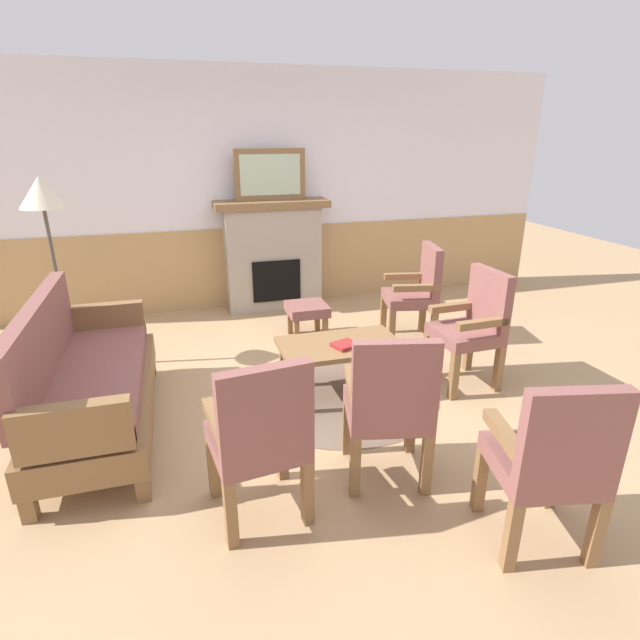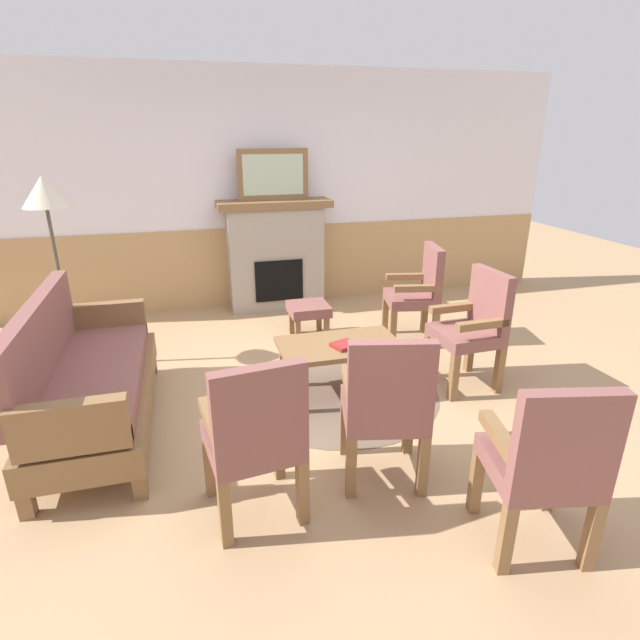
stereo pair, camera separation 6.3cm
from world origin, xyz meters
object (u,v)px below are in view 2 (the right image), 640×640
(fireplace, at_px, (276,254))
(book_on_table, at_px, (344,345))
(armchair_front_left, at_px, (547,460))
(framed_picture, at_px, (273,175))
(coffee_table, at_px, (339,349))
(armchair_near_fireplace, at_px, (419,290))
(armchair_by_window_left, at_px, (474,324))
(couch, at_px, (89,380))
(footstool, at_px, (309,311))
(armchair_front_center, at_px, (255,433))
(armchair_corner_left, at_px, (386,403))
(floor_lamp_by_couch, at_px, (46,205))

(fireplace, xyz_separation_m, book_on_table, (0.10, -2.34, -0.20))
(book_on_table, bearing_deg, armchair_front_left, -75.48)
(framed_picture, distance_m, coffee_table, 2.55)
(armchair_near_fireplace, bearing_deg, armchair_by_window_left, -88.66)
(couch, xyz_separation_m, armchair_by_window_left, (2.96, -0.07, 0.14))
(footstool, bearing_deg, framed_picture, 97.57)
(armchair_near_fireplace, xyz_separation_m, armchair_by_window_left, (0.02, -0.98, 0.00))
(coffee_table, bearing_deg, fireplace, 92.25)
(framed_picture, bearing_deg, armchair_near_fireplace, -50.19)
(framed_picture, height_order, armchair_front_left, framed_picture)
(framed_picture, bearing_deg, armchair_front_center, -102.29)
(armchair_corner_left, bearing_deg, fireplace, 90.33)
(book_on_table, xyz_separation_m, armchair_by_window_left, (1.10, -0.05, 0.08))
(couch, distance_m, coffee_table, 1.85)
(armchair_front_left, relative_size, armchair_corner_left, 1.00)
(armchair_corner_left, bearing_deg, book_on_table, 85.39)
(footstool, bearing_deg, book_on_table, -91.54)
(footstool, bearing_deg, armchair_corner_left, -92.91)
(coffee_table, relative_size, armchair_near_fireplace, 0.98)
(coffee_table, height_order, footstool, coffee_table)
(framed_picture, relative_size, armchair_by_window_left, 0.82)
(framed_picture, relative_size, footstool, 2.00)
(book_on_table, distance_m, armchair_front_center, 1.45)
(coffee_table, bearing_deg, armchair_front_center, -124.56)
(coffee_table, distance_m, armchair_front_center, 1.51)
(armchair_front_center, bearing_deg, book_on_table, 53.20)
(framed_picture, relative_size, book_on_table, 4.41)
(couch, relative_size, coffee_table, 1.88)
(armchair_near_fireplace, distance_m, armchair_front_center, 2.85)
(coffee_table, bearing_deg, armchair_near_fireplace, 37.98)
(coffee_table, xyz_separation_m, armchair_by_window_left, (1.11, -0.13, 0.15))
(fireplace, relative_size, floor_lamp_by_couch, 0.77)
(armchair_front_center, distance_m, armchair_corner_left, 0.79)
(coffee_table, relative_size, book_on_table, 5.29)
(coffee_table, xyz_separation_m, armchair_front_center, (-0.85, -1.23, 0.15))
(framed_picture, distance_m, armchair_near_fireplace, 2.10)
(framed_picture, distance_m, armchair_by_window_left, 2.86)
(framed_picture, xyz_separation_m, armchair_front_center, (-0.76, -3.50, -1.02))
(armchair_by_window_left, bearing_deg, book_on_table, 177.23)
(couch, bearing_deg, fireplace, 52.85)
(armchair_front_left, distance_m, floor_lamp_by_couch, 4.10)
(framed_picture, relative_size, floor_lamp_by_couch, 0.48)
(fireplace, distance_m, armchair_front_center, 3.58)
(fireplace, height_order, armchair_by_window_left, fireplace)
(book_on_table, bearing_deg, armchair_front_center, -126.80)
(couch, bearing_deg, armchair_front_left, -37.45)
(armchair_corner_left, distance_m, floor_lamp_by_couch, 3.24)
(armchair_front_left, bearing_deg, book_on_table, 104.52)
(coffee_table, distance_m, book_on_table, 0.11)
(footstool, xyz_separation_m, armchair_by_window_left, (1.06, -1.35, 0.25))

